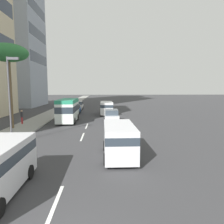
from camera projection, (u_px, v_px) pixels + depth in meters
name	position (u px, v px, depth m)	size (l,w,h in m)	color
ground_plane	(91.00, 114.00, 36.06)	(198.00, 198.00, 0.00)	#38383A
sidewalk_right	(51.00, 114.00, 35.73)	(162.00, 3.56, 0.15)	gray
lane_stripe_near	(55.00, 205.00, 8.19)	(3.20, 0.16, 0.01)	silver
lane_stripe_mid	(82.00, 137.00, 19.58)	(3.20, 0.16, 0.01)	silver
lane_stripe_far	(87.00, 126.00, 25.09)	(3.20, 0.16, 0.01)	silver
car_second	(111.00, 116.00, 28.11)	(4.45, 1.92, 1.71)	silver
minibus_third	(68.00, 110.00, 27.79)	(6.19, 2.37, 3.11)	silver
van_fourth	(106.00, 107.00, 35.63)	(5.34, 2.21, 2.20)	white
van_fifth	(119.00, 138.00, 13.83)	(4.80, 2.12, 2.20)	silver
car_sixth	(75.00, 109.00, 37.12)	(4.42, 1.80, 1.57)	#1E478C
car_seventh	(79.00, 106.00, 44.09)	(4.21, 1.86, 1.70)	white
pedestrian_near_lamp	(22.00, 116.00, 25.60)	(0.32, 0.23, 1.74)	red
palm_tree	(8.00, 54.00, 22.17)	(4.29, 4.29, 9.22)	brown
street_lamp	(10.00, 90.00, 16.75)	(0.24, 0.97, 6.99)	#4C4C51
office_tower_far	(13.00, 4.00, 49.83)	(14.42, 11.56, 49.39)	#99A3B2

